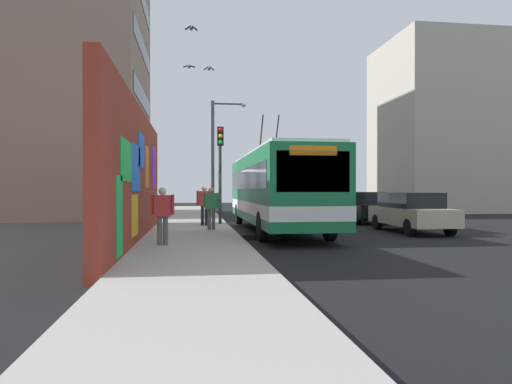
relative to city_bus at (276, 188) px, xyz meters
name	(u,v)px	position (x,y,z in m)	size (l,w,h in m)	color
ground_plane	(230,230)	(0.76, 1.80, -1.77)	(80.00, 80.00, 0.00)	black
sidewalk_slab	(192,228)	(0.76, 3.40, -1.70)	(48.00, 3.20, 0.15)	#ADA8A0
graffiti_wall	(137,176)	(-3.54, 5.15, 0.36)	(13.44, 0.32, 4.27)	maroon
building_far_left	(70,60)	(11.64, 11.00, 8.08)	(11.28, 8.92, 19.70)	gray
building_far_right	(433,127)	(14.96, -15.20, 4.79)	(8.57, 7.38, 13.12)	#B2A899
city_bus	(276,188)	(0.00, 0.00, 0.00)	(11.87, 2.55, 4.96)	#19723F
parked_car_champagne	(411,211)	(-1.40, -5.20, -0.94)	(4.43, 1.80, 1.58)	#C6B793
parked_car_black	(361,206)	(3.96, -5.20, -0.94)	(4.32, 1.75, 1.58)	black
pedestrian_at_curb	(211,205)	(-0.78, 2.67, -0.67)	(0.22, 0.66, 1.63)	#595960
pedestrian_midblock	(204,202)	(1.30, 2.88, -0.61)	(0.23, 0.68, 1.71)	#1E1E2D
pedestrian_near_wall	(162,211)	(-5.56, 4.23, -0.68)	(0.22, 0.66, 1.61)	#595960
traffic_light	(220,159)	(2.08, 2.15, 1.31)	(0.49, 0.28, 4.38)	#2D382D
street_lamp	(217,150)	(7.18, 2.02, 2.15)	(0.44, 1.97, 6.52)	#4C4C51
flying_pigeons	(221,39)	(0.67, 2.18, 6.23)	(8.75, 4.88, 1.49)	#47474C
curbside_puddle	(255,238)	(-2.54, 1.20, -1.77)	(1.87, 1.87, 0.00)	black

